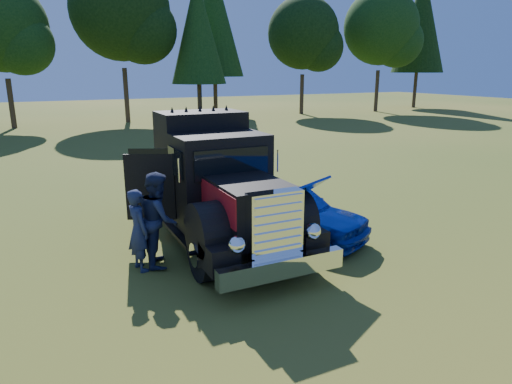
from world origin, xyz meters
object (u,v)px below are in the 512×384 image
at_px(spectator_near, 138,230).
at_px(diamond_t_truck, 214,187).
at_px(hotrod_coupe, 290,211).
at_px(spectator_far, 159,219).

bearing_deg(spectator_near, diamond_t_truck, -73.96).
relative_size(hotrod_coupe, spectator_near, 2.52).
relative_size(spectator_near, spectator_far, 0.86).
xyz_separation_m(diamond_t_truck, spectator_far, (-1.59, -0.92, -0.29)).
relative_size(diamond_t_truck, hotrod_coupe, 1.66).
distance_m(hotrod_coupe, spectator_far, 3.28).
bearing_deg(diamond_t_truck, spectator_near, -152.94).
height_order(hotrod_coupe, spectator_near, hotrod_coupe).
xyz_separation_m(diamond_t_truck, spectator_near, (-2.04, -1.04, -0.42)).
distance_m(spectator_near, spectator_far, 0.49).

